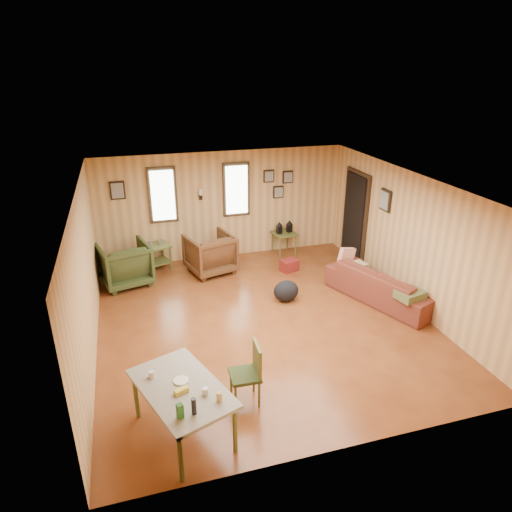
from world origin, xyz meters
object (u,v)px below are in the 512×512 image
Objects in this scene: recliner_green at (125,262)px; side_table at (284,232)px; end_table at (157,253)px; dining_table at (182,392)px; sofa at (384,279)px; recliner_brown at (210,252)px.

recliner_green is 3.63m from side_table.
dining_table is (-0.12, -4.92, 0.25)m from end_table.
recliner_brown is at bearing 31.81° from sofa.
recliner_brown is at bearing 55.13° from dining_table.
recliner_brown is 1.17m from end_table.
recliner_brown reaches higher than sofa.
end_table is at bearing 68.69° from dining_table.
recliner_brown is 1.16× the size of side_table.
end_table is 0.44× the size of dining_table.
recliner_brown is (-2.85, 2.14, 0.04)m from sofa.
side_table is (2.91, 0.05, 0.16)m from end_table.
sofa reaches higher than side_table.
recliner_brown is at bearing 168.42° from recliner_green.
sofa is at bearing 10.05° from dining_table.
recliner_brown is at bearing -22.80° from end_table.
side_table is (-1.02, 2.64, 0.12)m from sofa.
side_table is (3.58, 0.59, 0.07)m from recliner_green.
recliner_brown is at bearing -164.62° from side_table.
side_table is 0.51× the size of dining_table.
side_table is at bearing 38.75° from dining_table.
dining_table is at bearing -121.37° from side_table.
recliner_brown is 1.91m from side_table.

